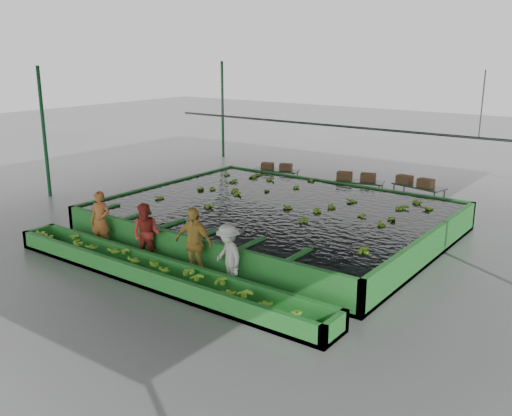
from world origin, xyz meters
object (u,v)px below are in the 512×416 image
Objects in this scene: sorting_trough at (157,273)px; box_stack_right at (415,185)px; packing_table_mid at (359,191)px; worker_d at (228,257)px; worker_b at (146,234)px; box_stack_mid at (356,181)px; worker_c at (194,243)px; packing_table_right at (418,197)px; box_stack_left at (277,170)px; flotation_tank at (275,218)px; worker_a at (101,221)px; packing_table_left at (276,179)px.

box_stack_right is (2.47, 10.41, 0.60)m from sorting_trough.
worker_d is at bearing -82.99° from packing_table_mid.
worker_b reaches higher than box_stack_mid.
worker_c reaches higher than worker_b.
box_stack_left is at bearing -172.66° from packing_table_right.
box_stack_right is at bearing 65.04° from flotation_tank.
worker_c reaches higher than flotation_tank.
worker_d is at bearing -95.89° from packing_table_right.
worker_a is 4.69m from worker_d.
worker_c is 1.01× the size of packing_table_mid.
worker_d is at bearing -95.16° from box_stack_right.
box_stack_mid is (0.38, 4.83, 0.37)m from flotation_tank.
worker_a is 1.19× the size of box_stack_mid.
packing_table_right is 2.33m from box_stack_mid.
packing_table_right is (2.60, 10.49, 0.17)m from sorting_trough.
box_stack_left is at bearing 107.72° from sorting_trough.
worker_c is at bearing -101.58° from box_stack_right.
box_stack_mid is at bearing 59.02° from worker_b.
packing_table_left is (-4.79, 9.00, -0.38)m from worker_d.
worker_a is at bearing -89.33° from packing_table_left.
worker_d is at bearing -61.98° from packing_table_left.
box_stack_left is (-3.12, 4.65, 0.39)m from flotation_tank.
sorting_trough is 10.01m from packing_table_mid.
flotation_tank is 7.20× the size of box_stack_right.
packing_table_right is at bearing 14.16° from box_stack_mid.
box_stack_right reaches higher than flotation_tank.
box_stack_right reaches higher than packing_table_left.
packing_table_mid is at bearing 87.31° from sorting_trough.
worker_d is (1.60, 0.80, 0.55)m from sorting_trough.
box_stack_left is (-5.72, -0.74, 0.42)m from packing_table_right.
flotation_tank is 4.86m from box_stack_mid.
worker_b is at bearing -77.98° from box_stack_left.
flotation_tank is 4.92m from packing_table_mid.
box_stack_mid is at bearing -165.84° from packing_table_right.
flotation_tank is at bearing -94.49° from box_stack_mid.
worker_c is 0.99× the size of packing_table_left.
worker_c is 9.66m from box_stack_left.
packing_table_mid is (1.68, 9.20, -0.42)m from worker_b.
worker_a is 9.87m from packing_table_mid.
packing_table_left reaches higher than sorting_trough.
worker_a is at bearing -110.77° from box_stack_mid.
worker_c reaches higher than box_stack_mid.
worker_b is 1.03× the size of worker_d.
worker_c is 1.27× the size of box_stack_mid.
flotation_tank is 7.95× the size of box_stack_left.
worker_c is at bearing -83.34° from flotation_tank.
worker_d is at bearing -82.37° from box_stack_mid.
worker_c is (0.50, 0.80, 0.66)m from sorting_trough.
worker_b is at bearing -99.87° from box_stack_mid.
packing_table_mid is (3.66, 0.20, -0.01)m from packing_table_left.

